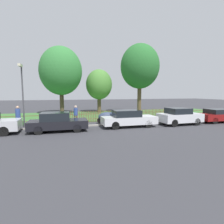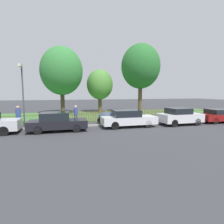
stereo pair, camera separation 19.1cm
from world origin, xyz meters
name	(u,v)px [view 2 (the right image)]	position (x,y,z in m)	size (l,w,h in m)	color
ground_plane	(125,125)	(0.00, 0.00, 0.00)	(120.00, 120.00, 0.00)	#38383D
kerb_stone	(124,124)	(0.00, 0.10, 0.06)	(35.33, 0.20, 0.12)	#9E998E
grass_strip	(106,115)	(0.00, 7.21, 0.01)	(35.33, 9.98, 0.01)	#3D7033
park_fence	(118,115)	(0.00, 2.24, 0.56)	(35.33, 0.05, 1.12)	brown
parked_car_black_saloon	(57,122)	(-5.76, -1.22, 0.71)	(4.25, 1.81, 1.43)	black
parked_car_navy_estate	(128,118)	(-0.07, -1.07, 0.73)	(4.59, 1.75, 1.44)	silver
parked_car_red_compact	(180,116)	(4.79, -1.25, 0.77)	(3.81, 1.95, 1.51)	silver
parked_car_white_van	(220,115)	(9.44, -1.15, 0.67)	(4.44, 2.01, 1.29)	maroon
covered_motorcycle	(107,117)	(-1.37, 0.97, 0.66)	(1.84, 0.92, 1.08)	black
tree_nearest_kerb	(62,71)	(-5.48, 9.07, 5.64)	(5.37, 5.37, 8.75)	#473828
tree_behind_motorcycle	(100,85)	(-0.28, 10.14, 4.02)	(3.72, 3.72, 6.19)	brown
tree_mid_park	(141,67)	(4.84, 7.57, 6.40)	(5.22, 5.22, 9.43)	brown
pedestrian_near_fence	(18,116)	(-8.84, 0.73, 1.03)	(0.46, 0.46, 1.83)	#2D3351
pedestrian_by_lamp	(76,114)	(-4.25, 1.29, 0.98)	(0.40, 0.40, 1.73)	#7F6B51
street_lamp	(22,88)	(-8.40, 0.62, 3.24)	(0.20, 0.79, 5.06)	#47474C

